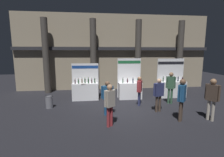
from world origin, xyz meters
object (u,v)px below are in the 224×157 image
Objects in this scene: exhibitor_booth_0 at (85,90)px; visitor_6 at (139,88)px; exhibitor_booth_1 at (130,89)px; visitor_7 at (159,92)px; visitor_4 at (182,96)px; trash_bin at (49,102)px; visitor_1 at (110,102)px; visitor_5 at (212,96)px; exhibitor_booth_2 at (172,87)px; visitor_3 at (171,85)px; visitor_2 at (107,95)px.

exhibitor_booth_0 is 3.36m from visitor_6.
visitor_7 is (0.86, -2.48, 0.37)m from exhibitor_booth_1.
visitor_4 is at bearing 54.48° from visitor_6.
trash_bin is at bearing 112.00° from visitor_4.
visitor_6 is at bearing -1.73° from trash_bin.
visitor_5 is at bearing 146.61° from visitor_1.
exhibitor_booth_2 is at bearing 0.03° from exhibitor_booth_0.
exhibitor_booth_1 is 1.39× the size of visitor_5.
exhibitor_booth_1 reaches higher than visitor_1.
visitor_7 is (3.63, -2.56, 0.39)m from exhibitor_booth_0.
exhibitor_booth_0 reaches higher than visitor_3.
visitor_6 is (-2.46, 2.32, -0.14)m from visitor_5.
exhibitor_booth_0 is 4.46m from visitor_7.
trash_bin is 3.31m from visitor_2.
exhibitor_booth_0 is 3.42× the size of trash_bin.
visitor_5 is (4.34, 0.09, 0.09)m from visitor_1.
exhibitor_booth_2 is 5.97m from visitor_1.
visitor_2 is 2.23m from visitor_6.
exhibitor_booth_0 is 1.23× the size of visitor_3.
visitor_1 is 3.05m from visitor_6.
trash_bin is 0.39× the size of visitor_7.
visitor_3 is at bearing 27.84° from visitor_4.
visitor_3 is 0.99× the size of visitor_5.
visitor_4 is at bearing 168.08° from visitor_2.
visitor_5 reaches higher than visitor_6.
exhibitor_booth_2 is 7.54m from trash_bin.
visitor_6 is (1.86, 1.22, -0.00)m from visitor_2.
exhibitor_booth_2 is 1.38× the size of visitor_4.
visitor_2 is 0.88× the size of visitor_4.
visitor_1 is 0.93× the size of visitor_4.
visitor_2 reaches higher than trash_bin.
exhibitor_booth_1 is 3.15m from visitor_2.
exhibitor_booth_0 is at bearing -179.97° from exhibitor_booth_2.
exhibitor_booth_1 reaches higher than visitor_2.
visitor_1 is 3.04m from visitor_4.
visitor_1 is 4.34m from visitor_5.
visitor_1 is 4.47m from visitor_3.
trash_bin is 0.36× the size of visitor_5.
visitor_5 is 1.13× the size of visitor_6.
visitor_3 is (-0.78, -1.41, 0.45)m from exhibitor_booth_2.
trash_bin is at bearing -164.32° from exhibitor_booth_1.
visitor_5 is at bearing -92.15° from exhibitor_booth_2.
visitor_4 is (3.02, -1.01, 0.13)m from visitor_2.
visitor_6 is (-2.61, -1.52, 0.33)m from exhibitor_booth_2.
exhibitor_booth_1 is 2.81m from exhibitor_booth_2.
visitor_3 is (4.80, -1.41, 0.47)m from exhibitor_booth_0.
visitor_4 reaches higher than visitor_6.
visitor_4 is at bearing -111.11° from exhibitor_booth_2.
visitor_3 is at bearing -0.36° from trash_bin.
visitor_6 is (2.98, -1.51, 0.35)m from exhibitor_booth_0.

